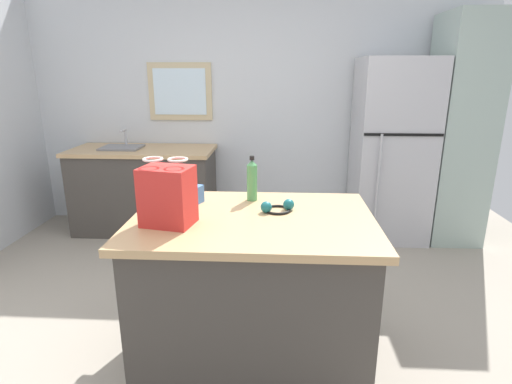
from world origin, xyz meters
TOP-DOWN VIEW (x-y plane):
  - ground at (0.00, 0.00)m, footprint 5.83×5.83m
  - back_wall at (-0.01, 2.31)m, footprint 4.86×0.13m
  - kitchen_island at (0.13, -0.10)m, footprint 1.31×0.93m
  - refrigerator at (1.39, 1.89)m, footprint 0.72×0.73m
  - tall_cabinet at (2.01, 1.89)m, footprint 0.50×0.65m
  - sink_counter at (-1.15, 1.91)m, footprint 1.47×0.68m
  - shopping_bag at (-0.29, -0.23)m, footprint 0.28×0.23m
  - small_box at (-0.26, 0.14)m, footprint 0.17×0.14m
  - bottle at (0.11, 0.19)m, footprint 0.06×0.06m
  - ear_defenders at (0.27, -0.00)m, footprint 0.20×0.20m

SIDE VIEW (x-z plane):
  - ground at x=0.00m, z-range 0.00..0.00m
  - kitchen_island at x=0.13m, z-range 0.00..0.90m
  - sink_counter at x=-1.15m, z-range -0.08..0.99m
  - refrigerator at x=1.39m, z-range 0.00..1.78m
  - ear_defenders at x=0.27m, z-range 0.89..0.95m
  - small_box at x=-0.26m, z-range 0.90..1.00m
  - bottle at x=0.11m, z-range 0.88..1.16m
  - shopping_bag at x=-0.29m, z-range 0.88..1.22m
  - tall_cabinet at x=2.01m, z-range 0.00..2.17m
  - back_wall at x=-0.01m, z-range 0.00..2.59m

